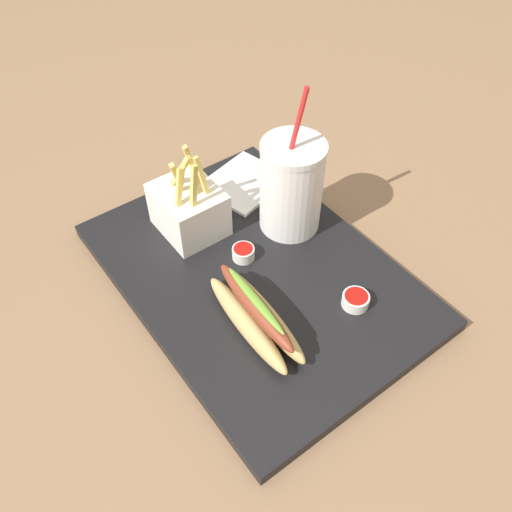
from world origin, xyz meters
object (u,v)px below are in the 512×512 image
at_px(soda_cup, 291,186).
at_px(fries_basket, 189,209).
at_px(hot_dog_1, 255,315).
at_px(ketchup_cup_1, 241,254).
at_px(napkin_stack, 244,182).
at_px(ketchup_cup_2, 356,300).

bearing_deg(soda_cup, fries_basket, -122.81).
bearing_deg(soda_cup, hot_dog_1, -51.75).
xyz_separation_m(fries_basket, ketchup_cup_1, (0.10, 0.02, -0.03)).
bearing_deg(ketchup_cup_1, napkin_stack, 142.71).
relative_size(hot_dog_1, ketchup_cup_2, 4.88).
relative_size(fries_basket, napkin_stack, 1.13).
relative_size(hot_dog_1, ketchup_cup_1, 5.49).
height_order(fries_basket, ketchup_cup_2, fries_basket).
distance_m(hot_dog_1, ketchup_cup_1, 0.12).
height_order(soda_cup, ketchup_cup_1, soda_cup).
bearing_deg(fries_basket, soda_cup, 57.19).
bearing_deg(ketchup_cup_2, napkin_stack, 174.76).
height_order(hot_dog_1, ketchup_cup_2, hot_dog_1).
xyz_separation_m(ketchup_cup_2, napkin_stack, (-0.29, 0.03, -0.01)).
xyz_separation_m(fries_basket, napkin_stack, (-0.04, 0.13, -0.04)).
height_order(fries_basket, ketchup_cup_1, fries_basket).
distance_m(soda_cup, ketchup_cup_2, 0.19).
distance_m(ketchup_cup_1, napkin_stack, 0.17).
bearing_deg(hot_dog_1, ketchup_cup_1, 153.21).
distance_m(soda_cup, fries_basket, 0.16).
bearing_deg(ketchup_cup_1, fries_basket, -166.05).
relative_size(soda_cup, fries_basket, 1.69).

